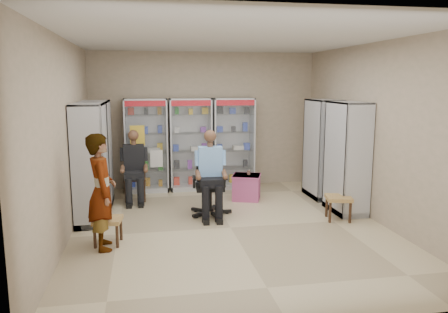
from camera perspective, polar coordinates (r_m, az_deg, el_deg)
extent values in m
plane|color=#C2B086|center=(7.20, 0.86, -9.26)|extent=(6.00, 6.00, 0.00)
cube|color=tan|center=(9.81, -2.56, 4.75)|extent=(5.00, 0.02, 3.00)
cube|color=tan|center=(4.01, 9.34, -2.50)|extent=(5.00, 0.02, 3.00)
cube|color=tan|center=(6.83, -20.15, 2.04)|extent=(0.02, 6.00, 3.00)
cube|color=tan|center=(7.75, 19.35, 2.92)|extent=(0.02, 6.00, 3.00)
cube|color=beige|center=(6.85, 0.92, 15.22)|extent=(5.00, 6.00, 0.02)
cube|color=#A0A3A7|center=(9.51, -10.10, 1.42)|extent=(0.90, 0.50, 2.00)
cube|color=silver|center=(9.56, -4.40, 1.59)|extent=(0.90, 0.50, 2.00)
cube|color=silver|center=(9.70, 1.19, 1.73)|extent=(0.90, 0.50, 2.00)
cube|color=#AAAEB2|center=(9.12, 12.73, 0.99)|extent=(0.90, 0.50, 2.00)
cube|color=silver|center=(8.13, 15.76, -0.17)|extent=(0.90, 0.50, 2.00)
cube|color=silver|center=(8.63, -16.23, 0.36)|extent=(0.90, 0.50, 2.00)
cube|color=silver|center=(7.56, -17.04, -0.96)|extent=(0.90, 0.50, 2.00)
cube|color=black|center=(8.88, -11.57, -2.67)|extent=(0.42, 0.42, 0.94)
cube|color=black|center=(7.75, -1.86, -3.58)|extent=(0.65, 0.65, 1.12)
cube|color=#AE457B|center=(8.83, 2.96, -4.02)|extent=(0.66, 0.65, 0.50)
cylinder|color=#5A2107|center=(8.81, 3.24, -2.05)|extent=(0.07, 0.07, 0.09)
cube|color=#A56B45|center=(7.79, 14.69, -6.52)|extent=(0.51, 0.51, 0.42)
cube|color=#A68046|center=(6.67, -14.90, -9.39)|extent=(0.44, 0.44, 0.39)
imported|color=gray|center=(6.36, -15.69, -4.47)|extent=(0.48, 0.65, 1.65)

